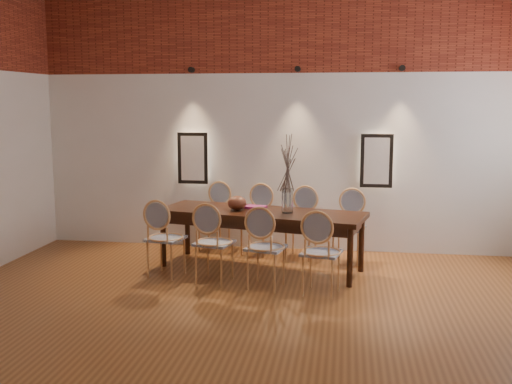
# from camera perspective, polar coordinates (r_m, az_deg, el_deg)

# --- Properties ---
(floor) EXTENTS (7.00, 7.00, 0.02)m
(floor) POSITION_cam_1_polar(r_m,az_deg,el_deg) (5.44, -1.52, -14.33)
(floor) COLOR brown
(floor) RESTS_ON ground
(wall_back) EXTENTS (7.00, 0.10, 4.00)m
(wall_back) POSITION_cam_1_polar(r_m,az_deg,el_deg) (8.53, 2.67, 7.88)
(wall_back) COLOR silver
(wall_back) RESTS_ON ground
(brick_band_back) EXTENTS (7.00, 0.02, 1.50)m
(brick_band_back) POSITION_cam_1_polar(r_m,az_deg,el_deg) (8.53, 2.68, 16.30)
(brick_band_back) COLOR maroon
(brick_band_back) RESTS_ON ground
(niche_left) EXTENTS (0.36, 0.06, 0.66)m
(niche_left) POSITION_cam_1_polar(r_m,az_deg,el_deg) (8.70, -5.99, 3.24)
(niche_left) COLOR #FFEAC6
(niche_left) RESTS_ON wall_back
(niche_right) EXTENTS (0.36, 0.06, 0.66)m
(niche_right) POSITION_cam_1_polar(r_m,az_deg,el_deg) (8.43, 11.40, 2.94)
(niche_right) COLOR #FFEAC6
(niche_right) RESTS_ON wall_back
(spot_fixture_left) EXTENTS (0.08, 0.10, 0.08)m
(spot_fixture_left) POSITION_cam_1_polar(r_m,az_deg,el_deg) (8.64, -6.18, 11.50)
(spot_fixture_left) COLOR black
(spot_fixture_left) RESTS_ON wall_back
(spot_fixture_mid) EXTENTS (0.08, 0.10, 0.08)m
(spot_fixture_mid) POSITION_cam_1_polar(r_m,az_deg,el_deg) (8.39, 3.99, 11.61)
(spot_fixture_mid) COLOR black
(spot_fixture_mid) RESTS_ON wall_back
(spot_fixture_right) EXTENTS (0.08, 0.10, 0.08)m
(spot_fixture_right) POSITION_cam_1_polar(r_m,az_deg,el_deg) (8.39, 13.76, 11.39)
(spot_fixture_right) COLOR black
(spot_fixture_right) RESTS_ON wall_back
(dining_table) EXTENTS (2.70, 1.36, 0.75)m
(dining_table) POSITION_cam_1_polar(r_m,az_deg,el_deg) (7.59, 0.46, -4.60)
(dining_table) COLOR black
(dining_table) RESTS_ON floor
(chair_near_a) EXTENTS (0.52, 0.52, 0.94)m
(chair_near_a) POSITION_cam_1_polar(r_m,az_deg,el_deg) (7.35, -8.59, -4.37)
(chair_near_a) COLOR tan
(chair_near_a) RESTS_ON floor
(chair_near_b) EXTENTS (0.52, 0.52, 0.94)m
(chair_near_b) POSITION_cam_1_polar(r_m,az_deg,el_deg) (7.06, -4.00, -4.83)
(chair_near_b) COLOR tan
(chair_near_b) RESTS_ON floor
(chair_near_c) EXTENTS (0.52, 0.52, 0.94)m
(chair_near_c) POSITION_cam_1_polar(r_m,az_deg,el_deg) (6.82, 0.96, -5.29)
(chair_near_c) COLOR tan
(chair_near_c) RESTS_ON floor
(chair_near_d) EXTENTS (0.52, 0.52, 0.94)m
(chair_near_d) POSITION_cam_1_polar(r_m,az_deg,el_deg) (6.63, 6.24, -5.74)
(chair_near_d) COLOR tan
(chair_near_d) RESTS_ON floor
(chair_far_a) EXTENTS (0.52, 0.52, 0.94)m
(chair_far_a) POSITION_cam_1_polar(r_m,az_deg,el_deg) (8.56, -4.00, -2.44)
(chair_far_a) COLOR tan
(chair_far_a) RESTS_ON floor
(chair_far_b) EXTENTS (0.52, 0.52, 0.94)m
(chair_far_b) POSITION_cam_1_polar(r_m,az_deg,el_deg) (8.31, 0.05, -2.75)
(chair_far_b) COLOR tan
(chair_far_b) RESTS_ON floor
(chair_far_c) EXTENTS (0.52, 0.52, 0.94)m
(chair_far_c) POSITION_cam_1_polar(r_m,az_deg,el_deg) (8.11, 4.33, -3.07)
(chair_far_c) COLOR tan
(chair_far_c) RESTS_ON floor
(chair_far_d) EXTENTS (0.52, 0.52, 0.94)m
(chair_far_d) POSITION_cam_1_polar(r_m,az_deg,el_deg) (7.95, 8.80, -3.38)
(chair_far_d) COLOR tan
(chair_far_d) RESTS_ON floor
(vase) EXTENTS (0.14, 0.14, 0.30)m
(vase) POSITION_cam_1_polar(r_m,az_deg,el_deg) (7.37, 3.00, -0.84)
(vase) COLOR silver
(vase) RESTS_ON dining_table
(dried_branches) EXTENTS (0.50, 0.50, 0.70)m
(dried_branches) POSITION_cam_1_polar(r_m,az_deg,el_deg) (7.31, 3.03, 2.64)
(dried_branches) COLOR #44342C
(dried_branches) RESTS_ON vase
(bowl) EXTENTS (0.24, 0.24, 0.18)m
(bowl) POSITION_cam_1_polar(r_m,az_deg,el_deg) (7.56, -1.81, -1.05)
(bowl) COLOR #582817
(bowl) RESTS_ON dining_table
(book) EXTENTS (0.29, 0.23, 0.03)m
(book) POSITION_cam_1_polar(r_m,az_deg,el_deg) (7.69, -0.05, -1.45)
(book) COLOR #892261
(book) RESTS_ON dining_table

